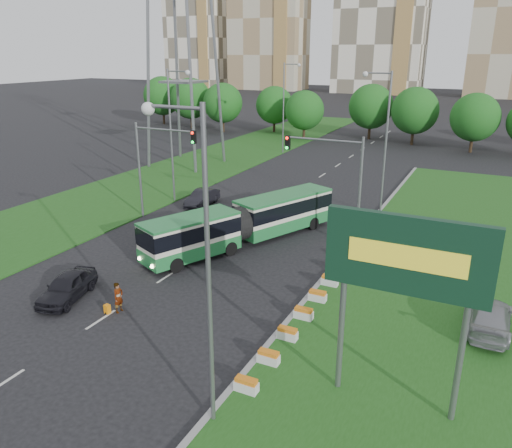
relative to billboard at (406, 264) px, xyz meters
The scene contains 20 objects.
ground 14.97m from the billboard, 153.89° to the left, with size 360.00×360.00×0.00m, color black.
grass_median 15.29m from the billboard, 86.93° to the left, with size 14.00×60.00×0.15m, color #1D4B15.
median_kerb 16.48m from the billboard, 113.88° to the left, with size 0.30×60.00×0.18m, color gray.
left_verge 43.75m from the billboard, 134.29° to the left, with size 12.00×110.00×0.10m, color #1D4B15.
lane_markings 30.77m from the billboard, 120.39° to the left, with size 0.20×100.00×0.01m, color beige, non-canonical shape.
flower_planters 9.80m from the billboard, 134.22° to the left, with size 1.10×15.90×0.60m, color silver, non-canonical shape.
billboard is the anchor object (origin of this frame).
traffic_mast_median 17.68m from the billboard, 115.03° to the left, with size 5.76×0.32×8.00m.
traffic_mast_left 27.16m from the billboard, 146.45° to the left, with size 5.76×0.32×8.00m.
street_lamps 22.11m from the billboard, 133.62° to the left, with size 36.00×60.00×12.00m, color slate, non-canonical shape.
tree_line 61.07m from the billboard, 92.11° to the left, with size 120.00×8.00×9.00m, color #175316, non-canonical shape.
apartment_tower_west 174.99m from the billboard, 116.34° to the left, with size 26.00×15.00×48.00m, color beige.
apartment_tower_cwest 161.61m from the billboard, 103.43° to the left, with size 28.00×15.00×52.00m, color white.
midrise_west 189.68m from the billboard, 124.51° to the left, with size 22.00×14.00×36.00m, color white.
articulated_bus 19.64m from the billboard, 136.06° to the left, with size 2.51×16.09×2.65m.
car_left_near 19.39m from the billboard, behind, with size 1.79×4.46×1.52m, color black.
car_left_far 29.71m from the billboard, 136.93° to the left, with size 1.54×4.42×1.46m, color black.
car_median 9.83m from the billboard, 66.86° to the left, with size 1.98×4.87×1.41m, color gray.
pedestrian 15.88m from the billboard, behind, with size 0.63×0.41×1.72m, color gray.
shopping_trolley 16.50m from the billboard, behind, with size 0.30×0.32×0.51m.
Camera 1 is at (14.63, -23.31, 13.49)m, focal length 35.00 mm.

